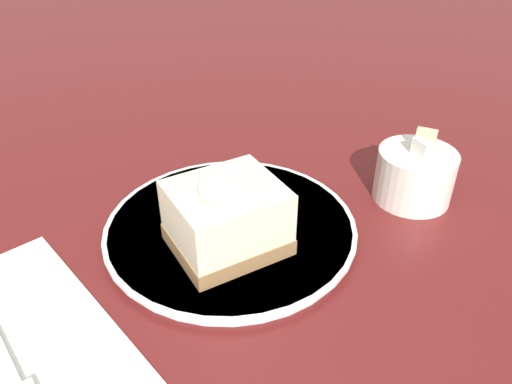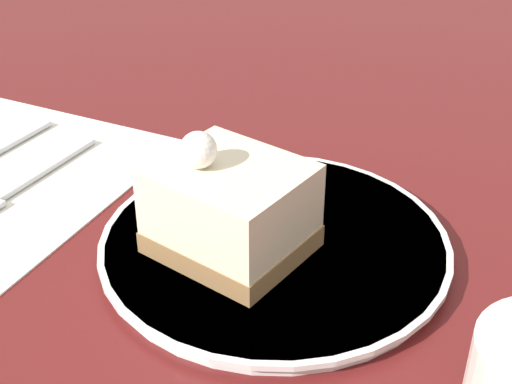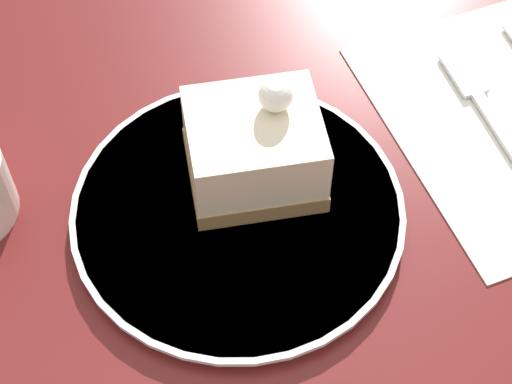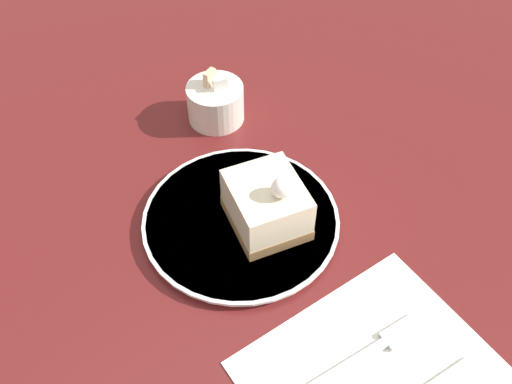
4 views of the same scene
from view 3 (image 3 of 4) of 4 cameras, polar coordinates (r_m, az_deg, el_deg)
name	(u,v)px [view 3 (image 3 of 4)]	position (r m, az deg, el deg)	size (l,w,h in m)	color
ground_plane	(254,243)	(0.60, -0.10, -3.43)	(4.00, 4.00, 0.00)	#5B1919
plate	(235,213)	(0.61, -1.38, -1.40)	(0.24, 0.24, 0.01)	silver
cake_slice	(255,148)	(0.60, -0.07, 2.94)	(0.11, 0.11, 0.09)	olive
fork	(487,110)	(0.69, 15.16, 5.28)	(0.04, 0.16, 0.00)	silver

